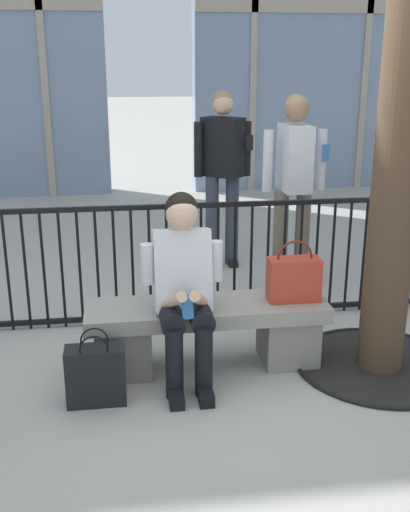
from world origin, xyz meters
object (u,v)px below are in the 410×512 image
Objects in this scene: stone_bench at (207,329)px; handbag_on_bench at (294,278)px; bystander_at_railing at (222,166)px; seated_person_with_phone at (184,283)px; shopping_bag at (96,375)px; bystander_further_back at (294,179)px.

handbag_on_bench is at bearing -0.99° from stone_bench.
bystander_at_railing is (-0.12, 2.13, 0.40)m from handbag_on_bench.
seated_person_with_phone is 2.59× the size of shopping_bag.
stone_bench is at bearing 37.67° from seated_person_with_phone.
bystander_further_back is (0.38, 1.38, 0.40)m from handbag_on_bench.
handbag_on_bench is 0.24× the size of bystander_at_railing.
bystander_at_railing reaches higher than shopping_bag.
seated_person_with_phone is at bearing -126.92° from bystander_further_back.
bystander_at_railing is at bearing 74.40° from seated_person_with_phone.
handbag_on_bench reaches higher than stone_bench.
bystander_at_railing and bystander_further_back have the same top height.
handbag_on_bench is at bearing -86.80° from bystander_at_railing.
shopping_bag is 0.27× the size of bystander_at_railing.
bystander_further_back is (1.12, 1.49, 0.35)m from seated_person_with_phone.
bystander_further_back reaches higher than seated_person_with_phone.
bystander_further_back is at bearing 53.08° from seated_person_with_phone.
stone_bench is at bearing 27.10° from shopping_bag.
seated_person_with_phone is 0.77m from shopping_bag.
handbag_on_bench is at bearing -105.29° from bystander_further_back.
bystander_further_back is (0.96, 1.37, 0.73)m from stone_bench.
shopping_bag is at bearing -164.49° from handbag_on_bench.
shopping_bag is (-0.73, -0.37, -0.08)m from stone_bench.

